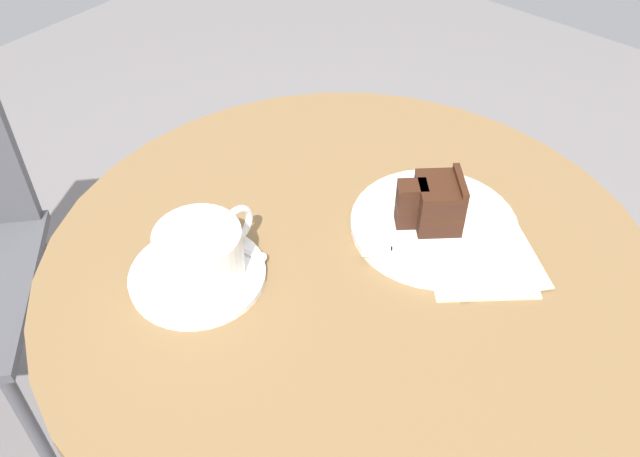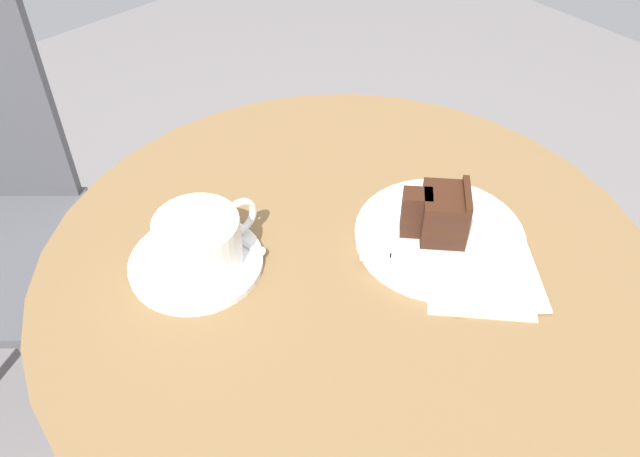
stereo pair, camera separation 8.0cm
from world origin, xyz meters
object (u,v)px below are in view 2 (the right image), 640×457
object	(u,v)px
fork	(407,259)
napkin	(485,278)
teaspoon	(241,242)
cake_plate	(439,236)
cake_slice	(440,214)
saucer	(196,263)
coffee_cup	(200,239)

from	to	relation	value
fork	napkin	distance (m)	0.09
teaspoon	cake_plate	bearing A→B (deg)	42.70
cake_plate	cake_slice	distance (m)	0.04
teaspoon	cake_slice	world-z (taller)	cake_slice
cake_plate	saucer	bearing A→B (deg)	146.31
cake_slice	napkin	xyz separation A→B (m)	(-0.01, -0.08, -0.04)
fork	napkin	world-z (taller)	fork
cake_plate	napkin	size ratio (longest dim) A/B	1.19
cake_slice	fork	bearing A→B (deg)	-173.46
teaspoon	cake_slice	bearing A→B (deg)	42.80
cake_plate	fork	size ratio (longest dim) A/B	1.67
coffee_cup	napkin	bearing A→B (deg)	-46.49
cake_plate	napkin	world-z (taller)	cake_plate
teaspoon	napkin	bearing A→B (deg)	29.19
coffee_cup	teaspoon	distance (m)	0.06
saucer	fork	bearing A→B (deg)	-43.04
saucer	coffee_cup	bearing A→B (deg)	-20.05
saucer	fork	xyz separation A→B (m)	(0.18, -0.17, 0.01)
cake_slice	fork	distance (m)	0.07
cake_slice	fork	xyz separation A→B (m)	(-0.06, -0.01, -0.03)
saucer	napkin	world-z (taller)	saucer
teaspoon	cake_plate	xyz separation A→B (m)	(0.19, -0.15, -0.01)
coffee_cup	napkin	world-z (taller)	coffee_cup
fork	napkin	size ratio (longest dim) A/B	0.71
napkin	cake_plate	bearing A→B (deg)	82.40
saucer	cake_plate	distance (m)	0.30
cake_plate	napkin	distance (m)	0.08
coffee_cup	fork	bearing A→B (deg)	-43.88
coffee_cup	cake_plate	xyz separation A→B (m)	(0.24, -0.16, -0.04)
saucer	cake_plate	size ratio (longest dim) A/B	0.76
coffee_cup	cake_slice	bearing A→B (deg)	-33.98
cake_slice	teaspoon	bearing A→B (deg)	141.65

